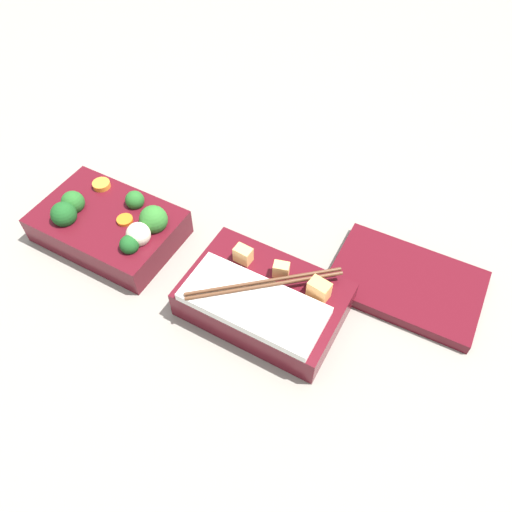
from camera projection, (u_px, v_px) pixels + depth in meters
name	position (u px, v px, depth m)	size (l,w,h in m)	color
ground_plane	(187.00, 267.00, 0.76)	(3.00, 3.00, 0.00)	gray
bento_tray_vegetable	(110.00, 225.00, 0.77)	(0.22, 0.14, 0.08)	#510F19
bento_tray_rice	(263.00, 299.00, 0.69)	(0.22, 0.15, 0.07)	#510F19
bento_lid	(406.00, 283.00, 0.73)	(0.21, 0.14, 0.02)	#510F19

